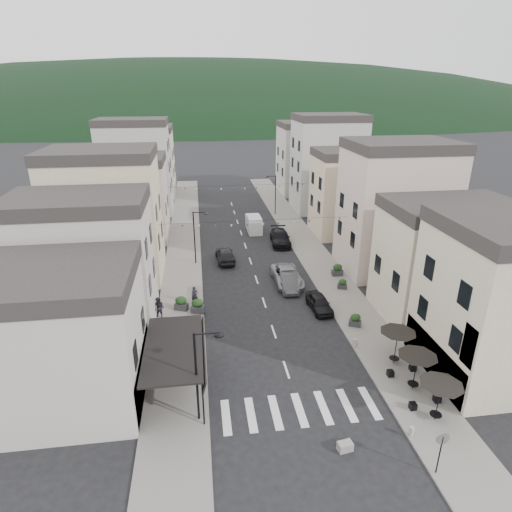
{
  "coord_description": "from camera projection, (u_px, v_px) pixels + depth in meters",
  "views": [
    {
      "loc": [
        -5.49,
        -18.18,
        18.48
      ],
      "look_at": [
        -0.36,
        18.78,
        3.5
      ],
      "focal_mm": 30.0,
      "sensor_mm": 36.0,
      "label": 1
    }
  ],
  "objects": [
    {
      "name": "streetlamp_left_near",
      "position": [
        201.0,
        368.0,
        24.01
      ],
      "size": [
        1.7,
        0.56,
        6.0
      ],
      "color": "black",
      "rests_on": "ground"
    },
    {
      "name": "boutique_awning",
      "position": [
        178.0,
        348.0,
        26.81
      ],
      "size": [
        3.77,
        7.5,
        3.28
      ],
      "color": "black",
      "rests_on": "ground"
    },
    {
      "name": "streetlamp_left_far",
      "position": [
        197.0,
        232.0,
        46.07
      ],
      "size": [
        1.7,
        0.56,
        6.0
      ],
      "color": "black",
      "rests_on": "ground"
    },
    {
      "name": "planter_ra",
      "position": [
        355.0,
        320.0,
        34.82
      ],
      "size": [
        1.12,
        0.9,
        1.1
      ],
      "rotation": [
        0.0,
        0.0,
        -0.43
      ],
      "color": "#2C2C2E",
      "rests_on": "sidewalk_right"
    },
    {
      "name": "sidewalk_right",
      "position": [
        303.0,
        240.0,
        54.64
      ],
      "size": [
        4.0,
        76.0,
        0.12
      ],
      "primitive_type": "cube",
      "color": "slate",
      "rests_on": "ground"
    },
    {
      "name": "parked_car_e",
      "position": [
        225.0,
        255.0,
        47.82
      ],
      "size": [
        2.17,
        4.81,
        1.6
      ],
      "primitive_type": "imported",
      "rotation": [
        0.0,
        0.0,
        3.2
      ],
      "color": "black",
      "rests_on": "ground"
    },
    {
      "name": "cafe_terrace",
      "position": [
        417.0,
        359.0,
        26.97
      ],
      "size": [
        2.5,
        8.1,
        2.53
      ],
      "color": "black",
      "rests_on": "ground"
    },
    {
      "name": "delivery_van",
      "position": [
        254.0,
        224.0,
        57.65
      ],
      "size": [
        1.8,
        4.48,
        2.14
      ],
      "rotation": [
        0.0,
        0.0,
        0.01
      ],
      "color": "silver",
      "rests_on": "ground"
    },
    {
      "name": "planter_la",
      "position": [
        198.0,
        306.0,
        36.87
      ],
      "size": [
        1.29,
        0.99,
        1.28
      ],
      "rotation": [
        0.0,
        0.0,
        -0.36
      ],
      "color": "#323335",
      "rests_on": "sidewalk_left"
    },
    {
      "name": "pedestrian_a",
      "position": [
        195.0,
        295.0,
        38.19
      ],
      "size": [
        0.7,
        0.54,
        1.7
      ],
      "primitive_type": "imported",
      "rotation": [
        0.0,
        0.0,
        0.24
      ],
      "color": "black",
      "rests_on": "sidewalk_left"
    },
    {
      "name": "streetlamp_right_far",
      "position": [
        274.0,
        191.0,
        64.1
      ],
      "size": [
        1.7,
        0.56,
        6.0
      ],
      "color": "black",
      "rests_on": "ground"
    },
    {
      "name": "parked_car_b",
      "position": [
        289.0,
        282.0,
        41.46
      ],
      "size": [
        1.85,
        4.55,
        1.47
      ],
      "primitive_type": "imported",
      "rotation": [
        0.0,
        0.0,
        -0.07
      ],
      "color": "#373739",
      "rests_on": "ground"
    },
    {
      "name": "hill_backdrop",
      "position": [
        202.0,
        113.0,
        300.06
      ],
      "size": [
        640.0,
        360.0,
        70.0
      ],
      "primitive_type": "ellipsoid",
      "color": "black",
      "rests_on": "ground"
    },
    {
      "name": "boutique_building",
      "position": [
        36.0,
        347.0,
        25.42
      ],
      "size": [
        12.0,
        8.0,
        8.0
      ],
      "primitive_type": "cube",
      "color": "#B3B0A4",
      "rests_on": "ground"
    },
    {
      "name": "bunting_near",
      "position": [
        255.0,
        224.0,
        42.41
      ],
      "size": [
        19.0,
        0.28,
        0.62
      ],
      "color": "black",
      "rests_on": "ground"
    },
    {
      "name": "buildings_row_left",
      "position": [
        127.0,
        188.0,
        54.87
      ],
      "size": [
        10.2,
        54.16,
        14.0
      ],
      "color": "#B3B0A4",
      "rests_on": "ground"
    },
    {
      "name": "parked_car_c",
      "position": [
        287.0,
        276.0,
        42.52
      ],
      "size": [
        2.69,
        5.71,
        1.58
      ],
      "primitive_type": "imported",
      "rotation": [
        0.0,
        0.0,
        0.01
      ],
      "color": "gray",
      "rests_on": "ground"
    },
    {
      "name": "parked_car_a",
      "position": [
        319.0,
        303.0,
        37.5
      ],
      "size": [
        1.88,
        4.09,
        1.36
      ],
      "primitive_type": "imported",
      "rotation": [
        0.0,
        0.0,
        0.07
      ],
      "color": "black",
      "rests_on": "ground"
    },
    {
      "name": "planter_lb",
      "position": [
        181.0,
        303.0,
        37.33
      ],
      "size": [
        1.29,
        0.98,
        1.28
      ],
      "rotation": [
        0.0,
        0.0,
        -0.36
      ],
      "color": "#2D2D2F",
      "rests_on": "sidewalk_left"
    },
    {
      "name": "parked_car_d",
      "position": [
        280.0,
        238.0,
        53.14
      ],
      "size": [
        2.68,
        5.76,
        1.63
      ],
      "primitive_type": "imported",
      "rotation": [
        0.0,
        0.0,
        -0.07
      ],
      "color": "black",
      "rests_on": "ground"
    },
    {
      "name": "planter_rc",
      "position": [
        337.0,
        270.0,
        44.09
      ],
      "size": [
        1.12,
        0.63,
        1.25
      ],
      "rotation": [
        0.0,
        0.0,
        -0.01
      ],
      "color": "#2E2E30",
      "rests_on": "sidewalk_right"
    },
    {
      "name": "concrete_block_a",
      "position": [
        345.0,
        446.0,
        23.17
      ],
      "size": [
        0.87,
        0.63,
        0.5
      ],
      "primitive_type": "cube",
      "rotation": [
        0.0,
        0.0,
        0.17
      ],
      "color": "gray",
      "rests_on": "ground"
    },
    {
      "name": "buildings_row_right",
      "position": [
        347.0,
        182.0,
        57.43
      ],
      "size": [
        10.2,
        54.16,
        14.5
      ],
      "color": "#BCB196",
      "rests_on": "ground"
    },
    {
      "name": "bunting_far",
      "position": [
        239.0,
        188.0,
        57.12
      ],
      "size": [
        19.0,
        0.28,
        0.62
      ],
      "color": "black",
      "rests_on": "ground"
    },
    {
      "name": "bollards",
      "position": [
        288.0,
        369.0,
        29.19
      ],
      "size": [
        11.66,
        10.26,
        0.6
      ],
      "color": "gray",
      "rests_on": "ground"
    },
    {
      "name": "sidewalk_left",
      "position": [
        184.0,
        245.0,
        52.73
      ],
      "size": [
        4.0,
        76.0,
        0.12
      ],
      "primitive_type": "cube",
      "color": "slate",
      "rests_on": "ground"
    },
    {
      "name": "ground",
      "position": [
        308.0,
        434.0,
        24.3
      ],
      "size": [
        700.0,
        700.0,
        0.0
      ],
      "primitive_type": "plane",
      "color": "black",
      "rests_on": "ground"
    },
    {
      "name": "bistro_building",
      "position": [
        512.0,
        306.0,
        27.96
      ],
      "size": [
        10.0,
        8.0,
        10.0
      ],
      "primitive_type": "cube",
      "color": "#BCB196",
      "rests_on": "ground"
    },
    {
      "name": "pedestrian_b",
      "position": [
        159.0,
        308.0,
        35.77
      ],
      "size": [
        1.17,
        1.07,
        1.94
      ],
      "primitive_type": "imported",
      "rotation": [
        0.0,
        0.0,
        -0.44
      ],
      "color": "black",
      "rests_on": "sidewalk_left"
    },
    {
      "name": "planter_rb",
      "position": [
        342.0,
        284.0,
        41.24
      ],
      "size": [
        1.0,
        0.72,
        1.0
      ],
      "rotation": [
        0.0,
        0.0,
        -0.28
      ],
      "color": "#2A2A2C",
      "rests_on": "sidewalk_right"
    },
    {
      "name": "traffic_sign",
      "position": [
        441.0,
        445.0,
        21.1
      ],
      "size": [
        0.7,
        0.07,
        2.7
      ],
      "color": "black",
      "rests_on": "ground"
    }
  ]
}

